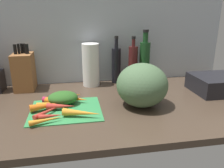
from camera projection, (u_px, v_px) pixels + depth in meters
ground_plane at (103, 106)px, 113.79cm from camera, size 170.00×80.00×3.00cm
wall_back at (94, 35)px, 139.84cm from camera, size 170.00×3.00×60.00cm
cutting_board at (66, 110)px, 104.46cm from camera, size 32.65×27.82×0.80cm
carrot_0 at (51, 116)px, 94.92cm from camera, size 10.33×3.19×2.38cm
carrot_1 at (60, 100)px, 111.32cm from camera, size 11.88×3.25×3.10cm
carrot_2 at (55, 102)px, 108.09cm from camera, size 10.80×9.34×3.21cm
carrot_3 at (45, 106)px, 104.39cm from camera, size 11.90×8.14×2.80cm
carrot_4 at (59, 100)px, 110.65cm from camera, size 16.77×7.15×3.12cm
carrot_5 at (53, 104)px, 107.41cm from camera, size 15.07×3.90×2.45cm
carrot_6 at (71, 96)px, 115.80cm from camera, size 11.35×7.53×2.90cm
carrot_7 at (61, 106)px, 103.46cm from camera, size 13.35×4.98×3.24cm
carrot_8 at (48, 111)px, 99.56cm from camera, size 12.37×13.13×2.30cm
carrot_9 at (46, 120)px, 91.40cm from camera, size 13.51×6.12×2.30cm
carrot_10 at (48, 105)px, 103.94cm from camera, size 16.88×8.00×3.52cm
carrot_11 at (82, 113)px, 96.48cm from camera, size 17.14×8.44×3.46cm
carrot_12 at (78, 99)px, 112.15cm from camera, size 10.41×6.71×2.89cm
carrot_greens_pile at (63, 98)px, 109.65cm from camera, size 14.49×11.15×6.13cm
winter_squash at (142, 85)px, 107.17cm from camera, size 24.74×24.48×21.13cm
knife_block at (24, 71)px, 129.45cm from camera, size 11.00×14.75×26.87cm
paper_towel_roll at (91, 65)px, 136.26cm from camera, size 10.30×10.30×25.96cm
bottle_0 at (116, 65)px, 141.97cm from camera, size 5.76×5.76×29.86cm
bottle_1 at (133, 64)px, 139.66cm from camera, size 5.73×5.73×29.94cm
bottle_2 at (144, 61)px, 140.24cm from camera, size 6.52×6.52×33.71cm
dish_rack at (216, 84)px, 127.40cm from camera, size 26.10×23.74×9.45cm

